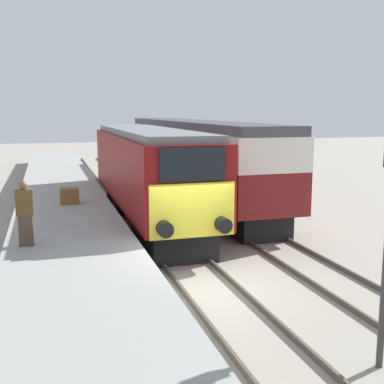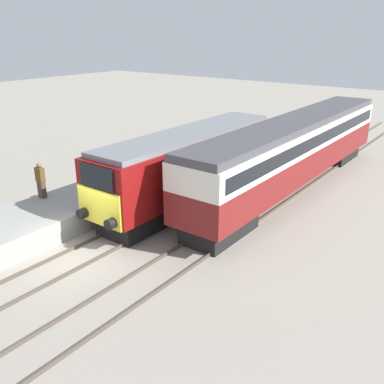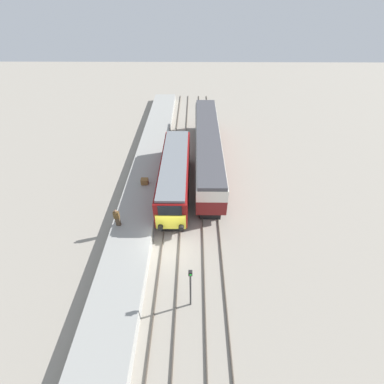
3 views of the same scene
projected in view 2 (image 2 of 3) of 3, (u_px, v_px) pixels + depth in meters
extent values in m
plane|color=gray|center=(78.00, 258.00, 17.08)|extent=(120.00, 120.00, 0.00)
cube|color=gray|center=(151.00, 178.00, 24.73)|extent=(3.50, 50.00, 1.04)
cube|color=#4C4238|center=(149.00, 212.00, 21.19)|extent=(0.07, 60.00, 0.14)
cube|color=#4C4238|center=(171.00, 219.00, 20.39)|extent=(0.07, 60.00, 0.14)
cube|color=#4C4238|center=(205.00, 230.00, 19.29)|extent=(0.07, 60.00, 0.14)
cube|color=#4C4238|center=(232.00, 239.00, 18.48)|extent=(0.07, 60.00, 0.14)
cube|color=black|center=(143.00, 216.00, 19.76)|extent=(2.03, 4.00, 1.00)
cube|color=black|center=(227.00, 176.00, 25.16)|extent=(2.03, 4.00, 1.00)
cube|color=maroon|center=(190.00, 160.00, 21.82)|extent=(2.70, 12.22, 2.59)
cube|color=yellow|center=(99.00, 207.00, 17.41)|extent=(2.48, 0.10, 1.55)
cube|color=black|center=(97.00, 177.00, 16.95)|extent=(1.89, 0.10, 0.93)
cube|color=slate|center=(190.00, 133.00, 21.32)|extent=(2.38, 11.73, 0.24)
cylinder|color=black|center=(82.00, 213.00, 17.88)|extent=(0.44, 0.35, 0.44)
cylinder|color=black|center=(111.00, 224.00, 16.93)|extent=(0.44, 0.35, 0.44)
cube|color=black|center=(220.00, 225.00, 18.83)|extent=(1.89, 3.60, 0.95)
cube|color=black|center=(337.00, 153.00, 30.00)|extent=(1.89, 3.60, 0.95)
cube|color=maroon|center=(294.00, 160.00, 23.98)|extent=(2.70, 19.34, 1.52)
cube|color=silver|center=(296.00, 136.00, 23.49)|extent=(2.71, 19.34, 1.20)
cube|color=black|center=(296.00, 136.00, 23.49)|extent=(2.75, 18.56, 0.66)
cube|color=#424247|center=(297.00, 122.00, 23.21)|extent=(2.48, 19.34, 0.36)
cube|color=#473828|center=(42.00, 190.00, 20.29)|extent=(0.36, 0.24, 0.82)
cube|color=brown|center=(40.00, 175.00, 20.02)|extent=(0.44, 0.26, 0.68)
sphere|color=brown|center=(39.00, 165.00, 19.86)|extent=(0.22, 0.22, 0.22)
cube|color=brown|center=(144.00, 168.00, 23.77)|extent=(0.70, 0.56, 0.60)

